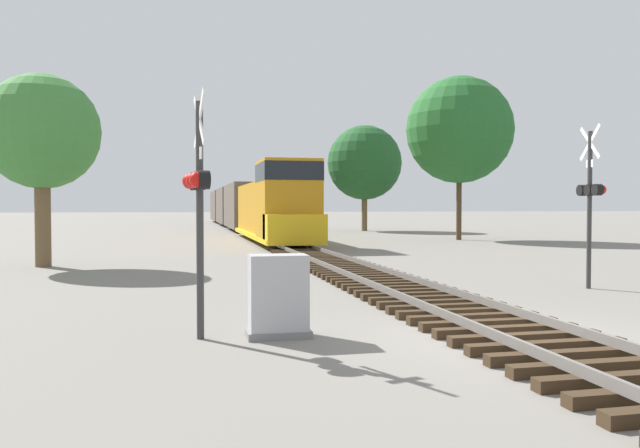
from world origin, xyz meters
The scene contains 9 objects.
ground_plane centered at (0.00, 0.00, 0.00)m, with size 400.00×400.00×0.00m, color slate.
rail_track_bed centered at (0.00, 0.00, 0.14)m, with size 2.60×160.00×0.31m.
freight_train centered at (0.00, 48.77, 2.06)m, with size 2.94×59.17×4.49m.
crossing_signal_near centered at (-5.07, 1.15, 2.44)m, with size 0.44×1.01×4.06m.
crossing_signal_far centered at (5.19, 5.25, 2.48)m, with size 0.38×1.01×4.31m.
relay_cabinet centered at (-3.77, 1.02, 0.68)m, with size 1.06×0.61×1.38m.
tree_far_right centered at (-10.17, 14.66, 4.78)m, with size 4.08×4.08×6.87m.
tree_mid_background centered at (11.95, 27.61, 6.98)m, with size 6.76×6.76×10.37m.
tree_deep_background centered at (10.11, 42.43, 5.87)m, with size 6.41×6.41×9.09m.
Camera 1 is at (-5.34, -9.21, 2.19)m, focal length 35.00 mm.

